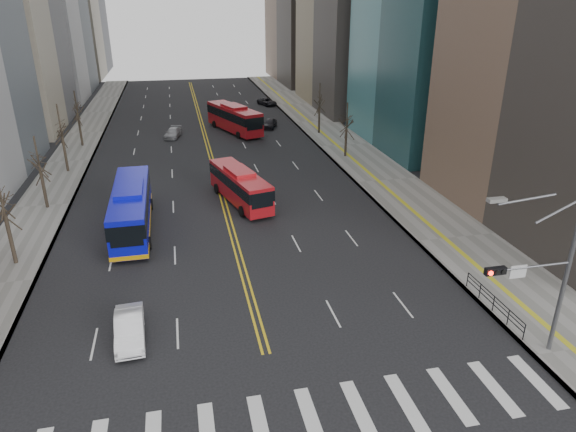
# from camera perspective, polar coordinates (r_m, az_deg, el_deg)

# --- Properties ---
(ground) EXTENTS (220.00, 220.00, 0.00)m
(ground) POSITION_cam_1_polar(r_m,az_deg,el_deg) (25.25, -0.26, -21.99)
(ground) COLOR black
(sidewalk_right) EXTENTS (7.00, 130.00, 0.15)m
(sidewalk_right) POSITION_cam_1_polar(r_m,az_deg,el_deg) (68.31, 6.26, 7.83)
(sidewalk_right) COLOR slate
(sidewalk_right) RESTS_ON ground
(sidewalk_left) EXTENTS (5.00, 130.00, 0.15)m
(sidewalk_left) POSITION_cam_1_polar(r_m,az_deg,el_deg) (66.18, -23.10, 5.60)
(sidewalk_left) COLOR slate
(sidewalk_left) RESTS_ON ground
(crosswalk) EXTENTS (26.70, 4.00, 0.01)m
(crosswalk) POSITION_cam_1_polar(r_m,az_deg,el_deg) (25.25, -0.26, -21.98)
(crosswalk) COLOR silver
(crosswalk) RESTS_ON ground
(centerline) EXTENTS (0.55, 100.00, 0.01)m
(centerline) POSITION_cam_1_polar(r_m,az_deg,el_deg) (74.71, -9.25, 8.93)
(centerline) COLOR gold
(centerline) RESTS_ON ground
(signal_mast) EXTENTS (5.37, 0.37, 9.39)m
(signal_mast) POSITION_cam_1_polar(r_m,az_deg,el_deg) (29.20, 26.41, -6.03)
(signal_mast) COLOR slate
(signal_mast) RESTS_ON ground
(pedestrian_railing) EXTENTS (0.06, 6.06, 1.02)m
(pedestrian_railing) POSITION_cam_1_polar(r_m,az_deg,el_deg) (34.13, 21.90, -8.77)
(pedestrian_railing) COLOR black
(pedestrian_railing) RESTS_ON sidewalk_right
(street_trees) EXTENTS (35.20, 47.20, 7.60)m
(street_trees) POSITION_cam_1_polar(r_m,az_deg,el_deg) (53.71, -15.83, 8.19)
(street_trees) COLOR black
(street_trees) RESTS_ON ground
(blue_bus) EXTENTS (3.10, 13.08, 3.77)m
(blue_bus) POSITION_cam_1_polar(r_m,az_deg,el_deg) (44.26, -17.01, 0.97)
(blue_bus) COLOR #0C0FBD
(blue_bus) RESTS_ON ground
(red_bus_near) EXTENTS (4.89, 10.60, 3.30)m
(red_bus_near) POSITION_cam_1_polar(r_m,az_deg,el_deg) (48.24, -5.36, 3.55)
(red_bus_near) COLOR #A51117
(red_bus_near) RESTS_ON ground
(red_bus_far) EXTENTS (6.86, 12.49, 3.86)m
(red_bus_far) POSITION_cam_1_polar(r_m,az_deg,el_deg) (75.32, -6.00, 10.89)
(red_bus_far) COLOR #A51117
(red_bus_far) RESTS_ON ground
(car_white) EXTENTS (1.83, 4.56, 1.47)m
(car_white) POSITION_cam_1_polar(r_m,az_deg,el_deg) (30.86, -17.20, -11.84)
(car_white) COLOR white
(car_white) RESTS_ON ground
(car_dark_mid) EXTENTS (2.97, 4.29, 1.36)m
(car_dark_mid) POSITION_cam_1_polar(r_m,az_deg,el_deg) (77.58, -2.02, 10.25)
(car_dark_mid) COLOR black
(car_dark_mid) RESTS_ON ground
(car_silver) EXTENTS (2.82, 4.67, 1.27)m
(car_silver) POSITION_cam_1_polar(r_m,az_deg,el_deg) (73.78, -12.66, 9.00)
(car_silver) COLOR gray
(car_silver) RESTS_ON ground
(car_dark_far) EXTENTS (3.44, 4.94, 1.25)m
(car_dark_far) POSITION_cam_1_polar(r_m,az_deg,el_deg) (94.81, -2.34, 12.57)
(car_dark_far) COLOR black
(car_dark_far) RESTS_ON ground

